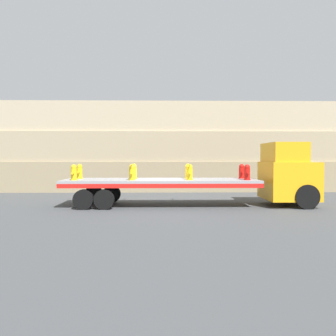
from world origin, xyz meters
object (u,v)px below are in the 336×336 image
Objects in this scene: fire_hydrant_yellow_near_2 at (190,173)px; fire_hydrant_red_far_3 at (242,171)px; fire_hydrant_yellow_far_2 at (188,172)px; fire_hydrant_yellow_near_1 at (132,173)px; fire_hydrant_yellow_far_1 at (134,172)px; truck_cab at (289,174)px; fire_hydrant_yellow_far_0 at (80,172)px; fire_hydrant_red_near_3 at (247,172)px; flatbed_trailer at (146,185)px; fire_hydrant_yellow_near_0 at (74,173)px.

fire_hydrant_yellow_near_2 is 2.95m from fire_hydrant_red_far_3.
fire_hydrant_red_far_3 is (2.74, 0.00, 0.00)m from fire_hydrant_yellow_far_2.
fire_hydrant_yellow_far_1 is (0.00, 1.08, 0.00)m from fire_hydrant_yellow_near_1.
truck_cab is at bearing -6.19° from fire_hydrant_yellow_far_2.
fire_hydrant_yellow_near_2 is at bearing -158.49° from fire_hydrant_red_far_3.
fire_hydrant_yellow_far_0 is 2.74m from fire_hydrant_yellow_far_1.
truck_cab is 4.16× the size of fire_hydrant_red_far_3.
fire_hydrant_yellow_near_2 is 1.00× the size of fire_hydrant_red_far_3.
fire_hydrant_red_near_3 is (-2.24, -0.54, 0.12)m from truck_cab.
fire_hydrant_yellow_far_1 is at bearing 90.00° from fire_hydrant_yellow_near_1.
fire_hydrant_yellow_far_0 is at bearing 180.00° from fire_hydrant_red_far_3.
flatbed_trailer is 1.04m from fire_hydrant_yellow_near_1.
truck_cab is at bearing 0.00° from flatbed_trailer.
fire_hydrant_yellow_far_2 is (2.12, 0.54, 0.62)m from flatbed_trailer.
fire_hydrant_red_near_3 reaches higher than flatbed_trailer.
truck_cab is 4.16× the size of fire_hydrant_yellow_far_2.
fire_hydrant_yellow_near_0 is 5.59m from fire_hydrant_yellow_far_2.
fire_hydrant_yellow_near_1 and fire_hydrant_yellow_near_2 have the same top height.
fire_hydrant_red_far_3 is at bearing 166.42° from truck_cab.
fire_hydrant_yellow_near_1 is 1.08m from fire_hydrant_yellow_far_1.
flatbed_trailer is at bearing -173.65° from fire_hydrant_red_far_3.
fire_hydrant_yellow_near_0 and fire_hydrant_yellow_far_1 have the same top height.
truck_cab is 2.31m from fire_hydrant_red_near_3.
fire_hydrant_yellow_far_1 is at bearing 158.49° from fire_hydrant_yellow_near_2.
fire_hydrant_yellow_near_1 and fire_hydrant_red_far_3 have the same top height.
fire_hydrant_red_near_3 is at bearing -21.51° from fire_hydrant_yellow_far_2.
flatbed_trailer is 12.67× the size of fire_hydrant_yellow_far_2.
fire_hydrant_yellow_near_1 is 1.00× the size of fire_hydrant_yellow_far_2.
truck_cab reaches higher than fire_hydrant_yellow_near_0.
fire_hydrant_yellow_near_2 reaches higher than flatbed_trailer.
fire_hydrant_yellow_near_0 is at bearing 180.00° from fire_hydrant_yellow_near_1.
fire_hydrant_red_far_3 is (5.49, 0.00, 0.00)m from fire_hydrant_yellow_far_1.
truck_cab reaches higher than flatbed_trailer.
fire_hydrant_yellow_near_2 is 1.00× the size of fire_hydrant_red_near_3.
truck_cab is 7.75m from fire_hydrant_yellow_far_1.
fire_hydrant_yellow_far_1 is 1.00× the size of fire_hydrant_yellow_near_2.
fire_hydrant_yellow_near_1 is 1.00× the size of fire_hydrant_yellow_far_1.
fire_hydrant_red_near_3 is at bearing -90.00° from fire_hydrant_red_far_3.
fire_hydrant_yellow_near_0 is at bearing 180.00° from fire_hydrant_yellow_near_2.
fire_hydrant_yellow_near_0 and fire_hydrant_yellow_far_0 have the same top height.
fire_hydrant_red_far_3 is at bearing 90.00° from fire_hydrant_red_near_3.
fire_hydrant_yellow_far_2 is 2.95m from fire_hydrant_red_near_3.
fire_hydrant_yellow_near_1 is at bearing 180.00° from fire_hydrant_red_near_3.
fire_hydrant_yellow_near_0 is 8.30m from fire_hydrant_red_far_3.
fire_hydrant_yellow_near_1 is (-7.73, -0.54, 0.12)m from truck_cab.
fire_hydrant_yellow_near_2 and fire_hydrant_red_near_3 have the same top height.
fire_hydrant_yellow_near_1 is 1.00× the size of fire_hydrant_yellow_near_2.
fire_hydrant_yellow_near_1 is at bearing -90.00° from fire_hydrant_yellow_far_1.
truck_cab is 10.49m from fire_hydrant_yellow_near_0.
fire_hydrant_yellow_far_0 is at bearing 158.49° from fire_hydrant_yellow_near_1.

